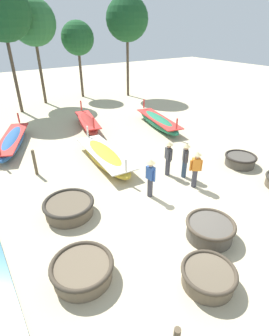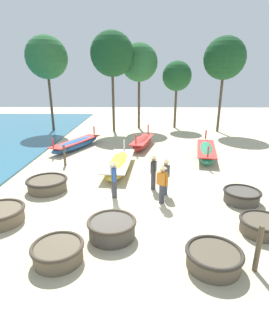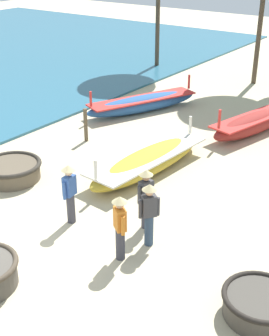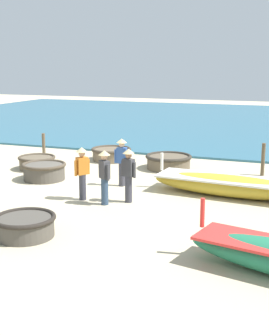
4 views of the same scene
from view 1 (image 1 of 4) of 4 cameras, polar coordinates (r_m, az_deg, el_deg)
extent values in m
plane|color=#C6B793|center=(9.66, 11.69, -12.01)|extent=(80.00, 80.00, 0.00)
cylinder|color=brown|center=(7.89, -11.25, -21.13)|extent=(1.63, 1.63, 0.49)
torus|color=#42382B|center=(7.71, -11.43, -19.96)|extent=(1.76, 1.76, 0.13)
cylinder|color=#4C473F|center=(14.12, 21.99, 1.49)|extent=(1.42, 1.42, 0.48)
torus|color=#28231E|center=(14.02, 22.16, 2.36)|extent=(1.54, 1.54, 0.11)
cylinder|color=#4C473F|center=(9.17, 16.04, -12.91)|extent=(1.50, 1.50, 0.56)
torus|color=#42382B|center=(8.99, 16.28, -11.57)|extent=(1.62, 1.62, 0.12)
cylinder|color=brown|center=(7.88, 15.70, -21.95)|extent=(1.39, 1.39, 0.48)
torus|color=#42382B|center=(7.70, 15.95, -20.81)|extent=(1.50, 1.50, 0.11)
cylinder|color=brown|center=(10.07, -14.03, -8.52)|extent=(1.73, 1.73, 0.51)
torus|color=#332D26|center=(9.93, -14.20, -7.36)|extent=(1.87, 1.87, 0.14)
ellipsoid|color=#285693|center=(16.58, -25.01, 5.26)|extent=(3.03, 5.33, 0.70)
cube|color=red|center=(16.51, -25.17, 5.97)|extent=(2.90, 4.95, 0.06)
cylinder|color=red|center=(18.65, -23.93, 9.95)|extent=(0.10, 0.10, 0.63)
ellipsoid|color=maroon|center=(18.19, -10.17, 9.59)|extent=(1.98, 4.56, 0.77)
cube|color=red|center=(18.11, -10.24, 10.33)|extent=(1.93, 4.22, 0.06)
cylinder|color=red|center=(19.93, -11.55, 13.20)|extent=(0.10, 0.10, 0.69)
cylinder|color=red|center=(16.06, -8.89, 9.70)|extent=(0.10, 0.10, 0.69)
ellipsoid|color=#237551|center=(18.32, 5.16, 10.00)|extent=(2.18, 5.44, 0.73)
cube|color=red|center=(18.25, 5.19, 10.69)|extent=(2.13, 5.03, 0.06)
cylinder|color=red|center=(20.26, 2.05, 13.81)|extent=(0.10, 0.10, 0.65)
cylinder|color=red|center=(16.09, 9.21, 9.48)|extent=(0.10, 0.10, 0.65)
ellipsoid|color=gold|center=(13.40, -6.50, 2.54)|extent=(1.69, 5.19, 0.67)
cube|color=silver|center=(13.31, -6.55, 3.36)|extent=(1.71, 4.79, 0.06)
cylinder|color=silver|center=(15.20, -10.20, 7.89)|extent=(0.10, 0.10, 0.60)
cylinder|color=silver|center=(11.24, -1.86, 0.63)|extent=(0.10, 0.10, 0.60)
cylinder|color=#383842|center=(11.55, 12.89, -2.20)|extent=(0.22, 0.22, 0.82)
cube|color=orange|center=(11.23, 13.26, 0.78)|extent=(0.40, 0.37, 0.54)
sphere|color=tan|center=(11.06, 13.48, 2.52)|extent=(0.20, 0.20, 0.20)
cylinder|color=orange|center=(11.30, 14.32, 0.55)|extent=(0.09, 0.09, 0.48)
cylinder|color=orange|center=(11.20, 12.14, 0.56)|extent=(0.09, 0.09, 0.48)
cone|color=#D1BC84|center=(11.01, 13.56, 3.13)|extent=(0.36, 0.36, 0.14)
cylinder|color=#383842|center=(10.67, 3.40, -4.23)|extent=(0.22, 0.22, 0.82)
cube|color=#33569E|center=(10.32, 3.51, -1.06)|extent=(0.26, 0.36, 0.54)
sphere|color=#DBB28E|center=(10.14, 3.57, 0.80)|extent=(0.20, 0.20, 0.20)
cylinder|color=#33569E|center=(10.21, 4.35, -1.78)|extent=(0.09, 0.09, 0.48)
cylinder|color=#33569E|center=(10.48, 2.68, -0.85)|extent=(0.09, 0.09, 0.48)
cone|color=#D1BC84|center=(10.08, 3.60, 1.45)|extent=(0.36, 0.36, 0.14)
cylinder|color=#383842|center=(12.26, 7.23, 0.25)|extent=(0.22, 0.22, 0.82)
cube|color=#3D3D42|center=(11.95, 7.42, 3.12)|extent=(0.30, 0.38, 0.54)
sphere|color=#A37556|center=(11.79, 7.54, 4.78)|extent=(0.20, 0.20, 0.20)
cylinder|color=#3D3D42|center=(12.15, 6.95, 3.33)|extent=(0.09, 0.09, 0.48)
cylinder|color=#3D3D42|center=(11.80, 7.88, 2.46)|extent=(0.09, 0.09, 0.48)
cone|color=#D1BC84|center=(11.74, 7.58, 5.36)|extent=(0.36, 0.36, 0.14)
cylinder|color=#2D425B|center=(12.20, 10.75, -0.20)|extent=(0.22, 0.22, 0.82)
cube|color=#3D3D42|center=(11.89, 11.04, 2.67)|extent=(0.38, 0.40, 0.54)
sphere|color=tan|center=(11.73, 11.21, 4.33)|extent=(0.20, 0.20, 0.20)
cylinder|color=#3D3D42|center=(11.72, 11.14, 1.97)|extent=(0.09, 0.09, 0.48)
cylinder|color=#3D3D42|center=(12.11, 10.91, 2.91)|extent=(0.09, 0.09, 0.48)
cone|color=#D1BC84|center=(11.68, 11.27, 4.91)|extent=(0.36, 0.36, 0.14)
cylinder|color=brown|center=(12.93, -20.89, 1.13)|extent=(0.14, 0.14, 1.25)
cylinder|color=#4C3D2D|center=(26.83, -11.58, 19.33)|extent=(0.24, 0.24, 4.15)
sphere|color=#1E5128|center=(26.54, -12.29, 25.91)|extent=(2.91, 2.91, 2.91)
cylinder|color=#4C3D2D|center=(25.23, -19.68, 18.91)|extent=(0.24, 0.24, 5.16)
sphere|color=#286033|center=(24.96, -21.29, 27.55)|extent=(3.61, 3.61, 3.61)
cylinder|color=#4C3D2D|center=(23.04, -24.65, 17.86)|extent=(0.24, 0.24, 5.66)
sphere|color=#194723|center=(22.80, -27.06, 28.16)|extent=(3.96, 3.96, 3.96)
cylinder|color=#4C3D2D|center=(26.72, -1.49, 21.12)|extent=(0.24, 0.24, 5.36)
sphere|color=#194723|center=(26.49, -1.61, 29.71)|extent=(3.75, 3.75, 3.75)
camera|label=2|loc=(7.50, 79.25, -5.25)|focal=28.00mm
camera|label=3|loc=(13.08, 62.48, 16.96)|focal=50.00mm
camera|label=4|loc=(24.10, 24.59, 21.54)|focal=50.00mm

